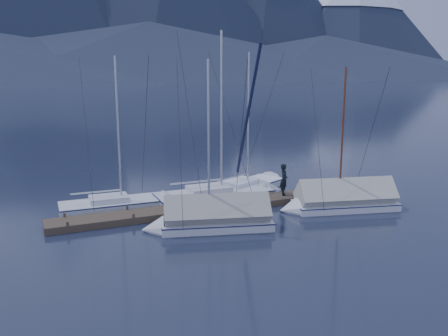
% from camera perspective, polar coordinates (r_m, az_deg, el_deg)
% --- Properties ---
extents(ground, '(1000.00, 1000.00, 0.00)m').
position_cam_1_polar(ground, '(23.52, 1.94, -6.18)').
color(ground, black).
rests_on(ground, ground).
extents(dock, '(18.00, 1.50, 0.54)m').
position_cam_1_polar(dock, '(25.23, -0.00, -4.65)').
color(dock, '#382D23').
rests_on(dock, ground).
extents(mooring_posts, '(15.12, 1.52, 0.35)m').
position_cam_1_polar(mooring_posts, '(24.98, -1.06, -4.25)').
color(mooring_posts, '#382D23').
rests_on(mooring_posts, ground).
extents(sailboat_open_left, '(6.64, 2.83, 8.71)m').
position_cam_1_polar(sailboat_open_left, '(26.05, -11.21, -4.25)').
color(sailboat_open_left, silver).
rests_on(sailboat_open_left, ground).
extents(sailboat_open_mid, '(7.72, 3.32, 10.21)m').
position_cam_1_polar(sailboat_open_mid, '(27.22, 0.74, -3.25)').
color(sailboat_open_mid, silver).
rests_on(sailboat_open_mid, ground).
extents(sailboat_open_right, '(7.01, 4.62, 9.04)m').
position_cam_1_polar(sailboat_open_right, '(29.42, 3.43, -2.14)').
color(sailboat_open_right, white).
rests_on(sailboat_open_right, ground).
extents(sailboat_covered_near, '(6.57, 3.32, 8.18)m').
position_cam_1_polar(sailboat_covered_near, '(25.68, 13.39, -3.99)').
color(sailboat_covered_near, silver).
rests_on(sailboat_covered_near, ground).
extents(sailboat_covered_far, '(6.30, 3.30, 8.48)m').
position_cam_1_polar(sailboat_covered_far, '(22.04, -2.12, -6.32)').
color(sailboat_covered_far, silver).
rests_on(sailboat_covered_far, ground).
extents(person, '(0.65, 0.77, 1.78)m').
position_cam_1_polar(person, '(26.56, 7.22, -1.39)').
color(person, black).
rests_on(person, dock).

